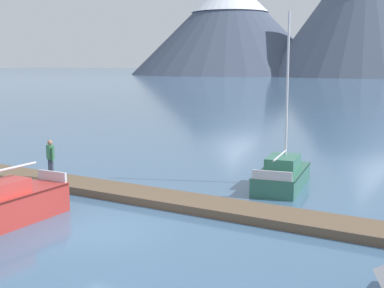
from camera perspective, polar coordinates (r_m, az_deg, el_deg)
The scene contains 6 objects.
ground_plane at distance 17.35m, azimuth -9.83°, elevation -9.21°, with size 700.00×700.00×0.00m, color #426689.
mountain_west_summit at distance 228.32m, azimuth 4.06°, elevation 12.66°, with size 82.21×82.21×40.34m.
mountain_central_massif at distance 211.54m, azimuth 18.06°, elevation 14.07°, with size 71.11×71.11×50.38m.
dock at distance 20.44m, azimuth -2.75°, elevation -5.90°, with size 26.21×2.90×0.30m.
sailboat_mid_dock_port at distance 23.65m, azimuth 9.84°, elevation -3.06°, with size 2.50×5.98×7.38m.
person_on_dock at distance 23.85m, azimuth -14.85°, elevation -1.32°, with size 0.55×0.36×1.69m.
Camera 1 is at (10.47, -12.77, 5.32)m, focal length 50.03 mm.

